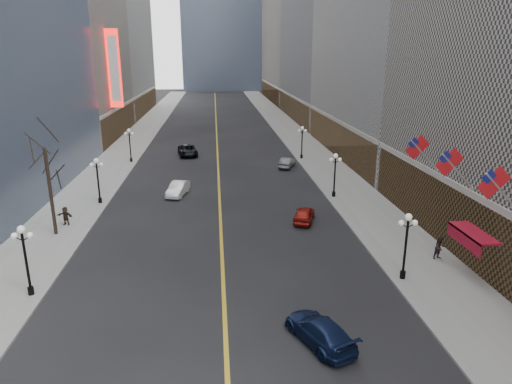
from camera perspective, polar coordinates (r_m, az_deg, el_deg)
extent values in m
cube|color=gray|center=(69.14, 6.89, 4.92)|extent=(6.00, 230.00, 0.15)
cube|color=gray|center=(69.03, -16.56, 4.32)|extent=(6.00, 230.00, 0.15)
cube|color=gold|center=(77.47, -4.90, 6.23)|extent=(0.25, 200.00, 0.02)
cube|color=brown|center=(67.82, 10.98, 6.68)|extent=(2.80, 35.00, 5.00)
cube|color=gray|center=(106.95, 12.19, 21.79)|extent=(26.00, 40.00, 48.00)
cube|color=brown|center=(104.48, 5.26, 10.44)|extent=(2.80, 39.00, 5.00)
cube|color=brown|center=(146.79, 2.22, 12.37)|extent=(2.80, 45.00, 5.00)
cube|color=brown|center=(85.89, -17.48, 8.33)|extent=(2.80, 29.00, 5.00)
cube|color=brown|center=(119.10, -14.14, 10.81)|extent=(2.80, 37.00, 5.00)
cylinder|color=black|center=(31.99, 17.86, -9.80)|extent=(0.36, 0.36, 0.50)
cylinder|color=black|center=(31.26, 18.15, -6.92)|extent=(0.16, 0.16, 4.00)
sphere|color=white|center=(30.44, 18.55, -2.96)|extent=(0.44, 0.44, 0.44)
sphere|color=white|center=(30.40, 17.70, -3.70)|extent=(0.36, 0.36, 0.36)
sphere|color=white|center=(30.75, 19.25, -3.62)|extent=(0.36, 0.36, 0.36)
cylinder|color=black|center=(47.83, 9.69, -0.25)|extent=(0.36, 0.36, 0.50)
cylinder|color=black|center=(47.35, 9.80, 1.77)|extent=(0.16, 0.16, 4.00)
sphere|color=white|center=(46.81, 9.94, 4.49)|extent=(0.44, 0.44, 0.44)
sphere|color=white|center=(46.78, 9.38, 4.01)|extent=(0.36, 0.36, 0.36)
sphere|color=white|center=(47.01, 10.44, 4.02)|extent=(0.36, 0.36, 0.36)
cylinder|color=black|center=(64.81, 5.71, 4.45)|extent=(0.36, 0.36, 0.50)
cylinder|color=black|center=(64.46, 5.76, 5.96)|extent=(0.16, 0.16, 4.00)
sphere|color=white|center=(64.06, 5.82, 7.98)|extent=(0.44, 0.44, 0.44)
sphere|color=white|center=(64.04, 5.41, 7.63)|extent=(0.36, 0.36, 0.36)
sphere|color=white|center=(64.21, 6.21, 7.63)|extent=(0.36, 0.36, 0.36)
cylinder|color=black|center=(31.79, -26.32, -10.99)|extent=(0.36, 0.36, 0.50)
cylinder|color=black|center=(31.06, -26.74, -8.12)|extent=(0.16, 0.16, 4.00)
sphere|color=white|center=(30.23, -27.31, -4.15)|extent=(0.44, 0.44, 0.44)
sphere|color=white|center=(30.54, -27.99, -4.85)|extent=(0.36, 0.36, 0.36)
sphere|color=white|center=(30.20, -26.42, -4.86)|extent=(0.36, 0.36, 0.36)
cylinder|color=black|center=(47.70, -18.91, -1.00)|extent=(0.36, 0.36, 0.50)
cylinder|color=black|center=(47.22, -19.11, 1.03)|extent=(0.16, 0.16, 4.00)
sphere|color=white|center=(46.67, -19.38, 3.74)|extent=(0.44, 0.44, 0.44)
sphere|color=white|center=(46.87, -19.86, 3.24)|extent=(0.36, 0.36, 0.36)
sphere|color=white|center=(46.65, -18.79, 3.29)|extent=(0.36, 0.36, 0.36)
cylinder|color=black|center=(64.71, -15.33, 3.90)|extent=(0.36, 0.36, 0.50)
cylinder|color=black|center=(64.36, -15.45, 5.42)|extent=(0.16, 0.16, 4.00)
sphere|color=white|center=(63.96, -15.61, 7.44)|extent=(0.44, 0.44, 0.44)
sphere|color=white|center=(64.11, -15.98, 7.06)|extent=(0.36, 0.36, 0.36)
sphere|color=white|center=(63.95, -15.19, 7.10)|extent=(0.36, 0.36, 0.36)
cylinder|color=#B2B2B7|center=(29.16, 28.52, -0.17)|extent=(2.49, 0.12, 2.49)
cube|color=red|center=(28.64, 27.61, 1.04)|extent=(1.94, 0.04, 1.94)
cube|color=navy|center=(28.37, 27.11, 1.71)|extent=(0.88, 0.06, 0.88)
cylinder|color=#B2B2B7|center=(33.26, 23.91, 2.35)|extent=(2.49, 0.12, 2.49)
cube|color=red|center=(32.81, 23.05, 3.45)|extent=(1.94, 0.04, 1.94)
cube|color=navy|center=(32.57, 22.58, 4.05)|extent=(0.88, 0.06, 0.88)
cylinder|color=#B2B2B7|center=(37.59, 20.33, 4.30)|extent=(2.49, 0.12, 2.49)
cube|color=red|center=(37.18, 19.52, 5.29)|extent=(1.94, 0.04, 1.94)
cube|color=navy|center=(36.98, 19.08, 5.82)|extent=(0.88, 0.06, 0.88)
cube|color=maroon|center=(32.89, 25.57, -4.62)|extent=(1.40, 4.00, 0.15)
cube|color=maroon|center=(32.71, 24.50, -5.34)|extent=(0.10, 4.00, 0.90)
cube|color=red|center=(77.75, -17.32, 14.50)|extent=(2.00, 0.50, 12.00)
cube|color=white|center=(77.74, -17.28, 14.50)|extent=(1.40, 0.55, 10.00)
cylinder|color=#2D231C|center=(39.91, -24.30, 0.01)|extent=(0.28, 0.28, 7.20)
imported|color=white|center=(48.61, -9.72, 0.40)|extent=(2.41, 4.49, 1.41)
imported|color=black|center=(67.53, -8.53, 5.17)|extent=(3.38, 5.82, 1.53)
imported|color=#111D41|center=(24.73, 7.97, -16.81)|extent=(3.57, 5.05, 1.36)
imported|color=maroon|center=(40.71, 6.04, -2.78)|extent=(2.79, 4.26, 1.35)
imported|color=#545A5D|center=(59.86, 3.90, 3.71)|extent=(2.83, 4.31, 1.34)
imported|color=black|center=(35.45, 21.98, -6.49)|extent=(0.92, 0.67, 1.70)
imported|color=black|center=(42.51, -22.72, -2.77)|extent=(1.57, 0.91, 1.63)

